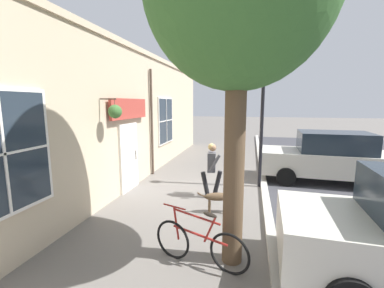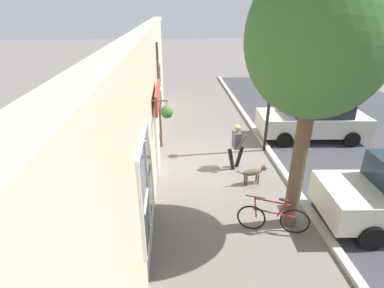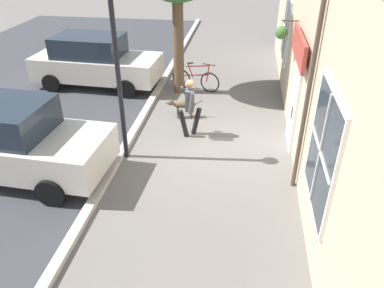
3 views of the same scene
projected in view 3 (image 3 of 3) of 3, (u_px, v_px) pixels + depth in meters
ground_plane at (205, 142)px, 9.89m from camera, size 90.00×90.00×0.00m
curb_and_road at (1, 126)px, 10.60m from camera, size 10.10×28.00×0.12m
storefront_facade at (310, 62)px, 8.46m from camera, size 0.95×18.00×4.55m
pedestrian_walking at (190, 103)px, 9.72m from camera, size 0.61×0.55×1.59m
dog_on_leash at (183, 105)px, 10.92m from camera, size 1.06×0.37×0.61m
leaning_bicycle at (196, 79)px, 12.77m from camera, size 1.70×0.49×1.00m
parked_car_nearest_curb at (95, 61)px, 12.89m from camera, size 4.38×2.11×1.75m
parked_car_mid_block at (8, 140)px, 8.21m from camera, size 4.38×2.11×1.75m
street_lamp at (114, 35)px, 7.75m from camera, size 0.32×0.32×4.52m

